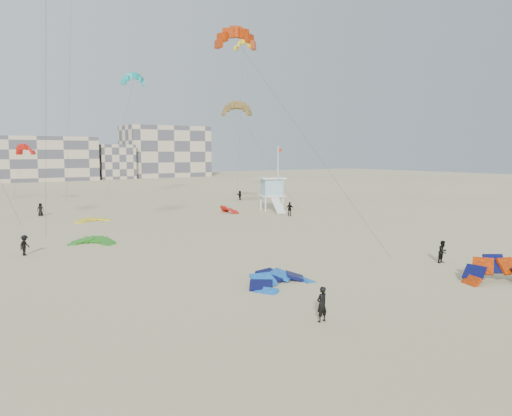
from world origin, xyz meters
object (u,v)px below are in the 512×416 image
kite_ground_orange (498,283)px  kite_ground_blue (282,285)px  lifeguard_tower_near (272,194)px  kitesurfer_main (322,304)px

kite_ground_orange → kite_ground_blue: bearing=-177.5°
kite_ground_blue → kite_ground_orange: kite_ground_orange is taller
kite_ground_blue → lifeguard_tower_near: (21.23, 30.83, 2.19)m
kite_ground_blue → kitesurfer_main: kitesurfer_main is taller
kite_ground_blue → lifeguard_tower_near: 37.49m
kite_ground_orange → kitesurfer_main: size_ratio=2.43×
kite_ground_blue → kitesurfer_main: 6.60m
kite_ground_blue → kite_ground_orange: bearing=-44.4°
kite_ground_orange → lifeguard_tower_near: (10.44, 37.65, 2.19)m
lifeguard_tower_near → kitesurfer_main: bearing=-103.3°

